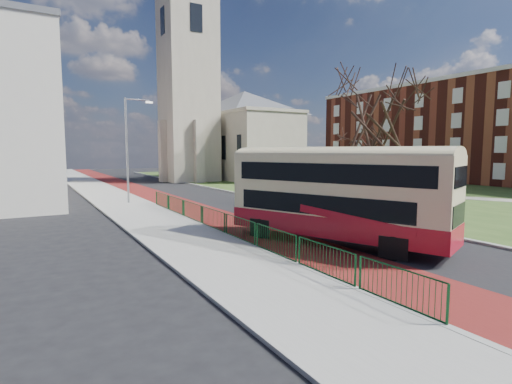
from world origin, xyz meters
TOP-DOWN VIEW (x-y plane):
  - ground at (0.00, 0.00)m, footprint 160.00×160.00m
  - road_carriageway at (1.50, 20.00)m, footprint 9.00×120.00m
  - bus_lane at (-1.20, 20.00)m, footprint 3.40×120.00m
  - pavement_west at (-5.00, 20.00)m, footprint 4.00×120.00m
  - kerb_west at (-3.00, 20.00)m, footprint 0.25×120.00m
  - kerb_east at (6.10, 22.00)m, footprint 0.25×80.00m
  - grass_green at (26.00, 22.00)m, footprint 40.00×80.00m
  - footpath at (20.00, 10.00)m, footprint 18.84×32.82m
  - pedestrian_railing at (-2.95, 4.00)m, footprint 0.07×24.00m
  - gothic_church at (12.56, 38.00)m, footprint 16.38×18.00m
  - brick_terrace at (40.00, 20.00)m, footprint 10.30×44.30m
  - streetlamp at (-4.35, 18.00)m, footprint 2.13×0.18m
  - bus at (0.50, -0.13)m, footprint 5.85×10.03m
  - winter_tree_near at (12.17, 8.75)m, footprint 9.53×9.53m
  - winter_tree_far at (25.39, 22.82)m, footprint 5.62×5.62m
  - litter_bin at (9.25, 6.40)m, footprint 0.72×0.72m

SIDE VIEW (x-z plane):
  - ground at x=0.00m, z-range 0.00..0.00m
  - road_carriageway at x=1.50m, z-range 0.00..0.01m
  - bus_lane at x=-1.20m, z-range 0.00..0.01m
  - grass_green at x=26.00m, z-range 0.00..0.04m
  - footpath at x=20.00m, z-range 0.04..0.07m
  - pavement_west at x=-5.00m, z-range 0.00..0.12m
  - kerb_west at x=-3.00m, z-range 0.00..0.13m
  - kerb_east at x=6.10m, z-range 0.00..0.13m
  - litter_bin at x=9.25m, z-range 0.04..0.93m
  - pedestrian_railing at x=-2.95m, z-range -0.01..1.11m
  - bus at x=0.50m, z-range 0.29..4.43m
  - streetlamp at x=-4.35m, z-range 0.59..8.59m
  - winter_tree_far at x=25.39m, z-range 1.45..8.82m
  - brick_terrace at x=40.00m, z-range 0.01..13.51m
  - winter_tree_near at x=12.17m, z-range 2.14..13.01m
  - gothic_church at x=12.56m, z-range -6.87..33.13m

